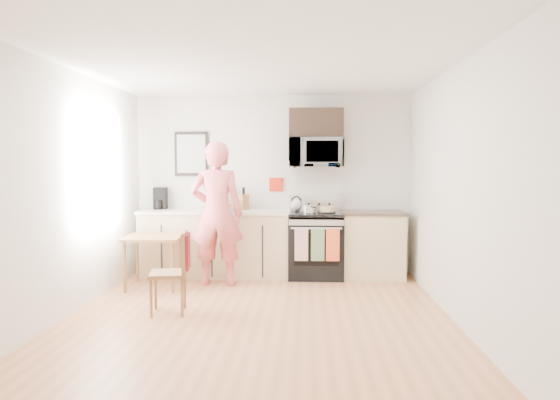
# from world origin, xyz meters

# --- Properties ---
(floor) EXTENTS (4.60, 4.60, 0.00)m
(floor) POSITION_xyz_m (0.00, 0.00, 0.00)
(floor) COLOR #B07244
(floor) RESTS_ON ground
(back_wall) EXTENTS (4.00, 0.04, 2.60)m
(back_wall) POSITION_xyz_m (0.00, 2.30, 1.30)
(back_wall) COLOR silver
(back_wall) RESTS_ON floor
(front_wall) EXTENTS (4.00, 0.04, 2.60)m
(front_wall) POSITION_xyz_m (0.00, -2.30, 1.30)
(front_wall) COLOR silver
(front_wall) RESTS_ON floor
(left_wall) EXTENTS (0.04, 4.60, 2.60)m
(left_wall) POSITION_xyz_m (-2.00, 0.00, 1.30)
(left_wall) COLOR silver
(left_wall) RESTS_ON floor
(right_wall) EXTENTS (0.04, 4.60, 2.60)m
(right_wall) POSITION_xyz_m (2.00, 0.00, 1.30)
(right_wall) COLOR silver
(right_wall) RESTS_ON floor
(ceiling) EXTENTS (4.00, 4.60, 0.04)m
(ceiling) POSITION_xyz_m (0.00, 0.00, 2.60)
(ceiling) COLOR white
(ceiling) RESTS_ON back_wall
(window) EXTENTS (0.06, 1.40, 1.50)m
(window) POSITION_xyz_m (-1.96, 0.80, 1.55)
(window) COLOR silver
(window) RESTS_ON left_wall
(cabinet_left) EXTENTS (2.10, 0.60, 0.90)m
(cabinet_left) POSITION_xyz_m (-0.80, 2.00, 0.45)
(cabinet_left) COLOR beige
(cabinet_left) RESTS_ON floor
(countertop_left) EXTENTS (2.14, 0.64, 0.04)m
(countertop_left) POSITION_xyz_m (-0.80, 2.00, 0.92)
(countertop_left) COLOR #EFE4CD
(countertop_left) RESTS_ON cabinet_left
(cabinet_right) EXTENTS (0.84, 0.60, 0.90)m
(cabinet_right) POSITION_xyz_m (1.43, 2.00, 0.45)
(cabinet_right) COLOR beige
(cabinet_right) RESTS_ON floor
(countertop_right) EXTENTS (0.88, 0.64, 0.04)m
(countertop_right) POSITION_xyz_m (1.43, 2.00, 0.92)
(countertop_right) COLOR black
(countertop_right) RESTS_ON cabinet_right
(range) EXTENTS (0.76, 0.70, 1.16)m
(range) POSITION_xyz_m (0.63, 1.98, 0.44)
(range) COLOR black
(range) RESTS_ON floor
(microwave) EXTENTS (0.76, 0.51, 0.42)m
(microwave) POSITION_xyz_m (0.63, 2.08, 1.76)
(microwave) COLOR #BBBBC0
(microwave) RESTS_ON back_wall
(upper_cabinet) EXTENTS (0.76, 0.35, 0.40)m
(upper_cabinet) POSITION_xyz_m (0.63, 2.12, 2.18)
(upper_cabinet) COLOR black
(upper_cabinet) RESTS_ON back_wall
(wall_art) EXTENTS (0.50, 0.04, 0.65)m
(wall_art) POSITION_xyz_m (-1.20, 2.28, 1.75)
(wall_art) COLOR black
(wall_art) RESTS_ON back_wall
(wall_trivet) EXTENTS (0.20, 0.02, 0.20)m
(wall_trivet) POSITION_xyz_m (0.05, 2.28, 1.30)
(wall_trivet) COLOR #B7230F
(wall_trivet) RESTS_ON back_wall
(person) EXTENTS (0.69, 0.45, 1.90)m
(person) POSITION_xyz_m (-0.68, 1.45, 0.95)
(person) COLOR #D83B47
(person) RESTS_ON floor
(dining_table) EXTENTS (0.72, 0.72, 0.67)m
(dining_table) POSITION_xyz_m (-1.47, 1.27, 0.59)
(dining_table) COLOR brown
(dining_table) RESTS_ON floor
(chair) EXTENTS (0.46, 0.42, 0.88)m
(chair) POSITION_xyz_m (-0.85, 0.18, 0.57)
(chair) COLOR brown
(chair) RESTS_ON floor
(knife_block) EXTENTS (0.16, 0.17, 0.22)m
(knife_block) POSITION_xyz_m (-0.40, 2.13, 1.05)
(knife_block) COLOR brown
(knife_block) RESTS_ON countertop_left
(utensil_crock) EXTENTS (0.10, 0.10, 0.31)m
(utensil_crock) POSITION_xyz_m (-0.51, 2.22, 1.07)
(utensil_crock) COLOR #B7230F
(utensil_crock) RESTS_ON countertop_left
(fruit_bowl) EXTENTS (0.26, 0.26, 0.09)m
(fruit_bowl) POSITION_xyz_m (-0.64, 2.04, 0.98)
(fruit_bowl) COLOR white
(fruit_bowl) RESTS_ON countertop_left
(milk_carton) EXTENTS (0.14, 0.14, 0.27)m
(milk_carton) POSITION_xyz_m (-0.74, 2.12, 1.08)
(milk_carton) COLOR tan
(milk_carton) RESTS_ON countertop_left
(coffee_maker) EXTENTS (0.20, 0.28, 0.32)m
(coffee_maker) POSITION_xyz_m (-1.65, 2.18, 1.09)
(coffee_maker) COLOR black
(coffee_maker) RESTS_ON countertop_left
(bread_bag) EXTENTS (0.31, 0.26, 0.10)m
(bread_bag) POSITION_xyz_m (-0.71, 1.86, 0.99)
(bread_bag) COLOR tan
(bread_bag) RESTS_ON countertop_left
(cake) EXTENTS (0.26, 0.26, 0.09)m
(cake) POSITION_xyz_m (0.77, 1.92, 0.97)
(cake) COLOR black
(cake) RESTS_ON range
(kettle) EXTENTS (0.17, 0.17, 0.21)m
(kettle) POSITION_xyz_m (0.35, 2.19, 1.01)
(kettle) COLOR white
(kettle) RESTS_ON range
(pot) EXTENTS (0.20, 0.33, 0.10)m
(pot) POSITION_xyz_m (0.53, 1.87, 0.98)
(pot) COLOR #BBBBC0
(pot) RESTS_ON range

